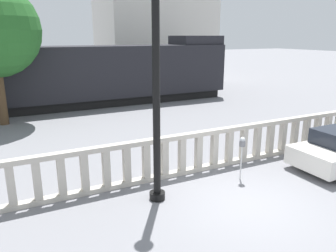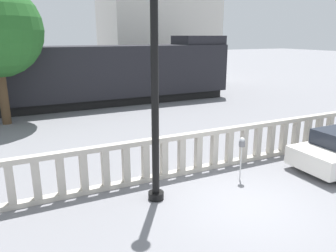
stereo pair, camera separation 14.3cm
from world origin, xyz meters
name	(u,v)px [view 2 (the right image)]	position (x,y,z in m)	size (l,w,h in m)	color
ground_plane	(246,205)	(0.00, 0.00, 0.00)	(160.00, 160.00, 0.00)	slate
balustrade	(198,152)	(0.00, 2.47, 0.66)	(15.56, 0.24, 1.33)	#BCB5A8
lamppost	(155,87)	(-2.00, 1.33, 3.05)	(0.42, 0.42, 5.62)	black
parking_meter	(242,146)	(0.80, 1.32, 1.11)	(0.18, 0.18, 1.36)	silver
train_near	(36,78)	(-3.82, 14.35, 1.92)	(25.11, 2.91, 4.26)	black
building_block	(158,20)	(7.93, 23.18, 5.70)	(10.03, 6.70, 11.40)	beige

